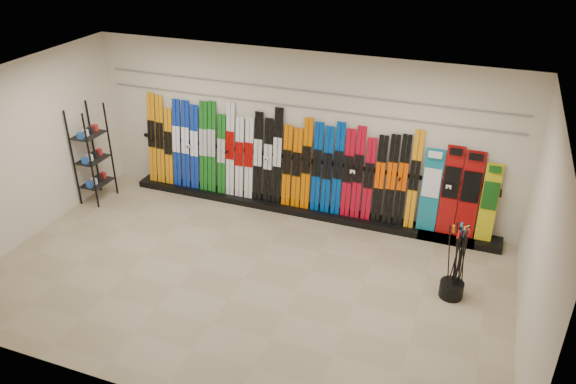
% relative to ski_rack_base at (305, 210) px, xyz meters
% --- Properties ---
extents(floor, '(8.00, 8.00, 0.00)m').
position_rel_ski_rack_base_xyz_m(floor, '(-0.22, -2.28, -0.06)').
color(floor, tan).
rests_on(floor, ground).
extents(back_wall, '(8.00, 0.00, 8.00)m').
position_rel_ski_rack_base_xyz_m(back_wall, '(-0.22, 0.22, 1.44)').
color(back_wall, beige).
rests_on(back_wall, floor).
extents(left_wall, '(0.00, 5.00, 5.00)m').
position_rel_ski_rack_base_xyz_m(left_wall, '(-4.22, -2.28, 1.44)').
color(left_wall, beige).
rests_on(left_wall, floor).
extents(right_wall, '(0.00, 5.00, 5.00)m').
position_rel_ski_rack_base_xyz_m(right_wall, '(3.78, -2.28, 1.44)').
color(right_wall, beige).
rests_on(right_wall, floor).
extents(ceiling, '(8.00, 8.00, 0.00)m').
position_rel_ski_rack_base_xyz_m(ceiling, '(-0.22, -2.28, 2.94)').
color(ceiling, silver).
rests_on(ceiling, back_wall).
extents(ski_rack_base, '(8.00, 0.40, 0.12)m').
position_rel_ski_rack_base_xyz_m(ski_rack_base, '(0.00, 0.00, 0.00)').
color(ski_rack_base, black).
rests_on(ski_rack_base, floor).
extents(skis, '(5.37, 0.26, 1.83)m').
position_rel_ski_rack_base_xyz_m(skis, '(-0.70, 0.06, 0.90)').
color(skis, orange).
rests_on(skis, ski_rack_base).
extents(snowboards, '(1.26, 0.24, 1.56)m').
position_rel_ski_rack_base_xyz_m(snowboards, '(2.68, 0.07, 0.80)').
color(snowboards, '#14728C').
rests_on(snowboards, ski_rack_base).
extents(accessory_rack, '(0.40, 0.60, 1.90)m').
position_rel_ski_rack_base_xyz_m(accessory_rack, '(-3.97, -0.90, 0.89)').
color(accessory_rack, black).
rests_on(accessory_rack, floor).
extents(pole_bin, '(0.35, 0.35, 0.25)m').
position_rel_ski_rack_base_xyz_m(pole_bin, '(2.84, -1.59, 0.07)').
color(pole_bin, black).
rests_on(pole_bin, floor).
extents(ski_poles, '(0.32, 0.31, 1.18)m').
position_rel_ski_rack_base_xyz_m(ski_poles, '(2.87, -1.57, 0.55)').
color(ski_poles, black).
rests_on(ski_poles, pole_bin).
extents(slatwall_rail_0, '(7.60, 0.02, 0.03)m').
position_rel_ski_rack_base_xyz_m(slatwall_rail_0, '(-0.22, 0.20, 1.94)').
color(slatwall_rail_0, gray).
rests_on(slatwall_rail_0, back_wall).
extents(slatwall_rail_1, '(7.60, 0.02, 0.03)m').
position_rel_ski_rack_base_xyz_m(slatwall_rail_1, '(-0.22, 0.20, 2.24)').
color(slatwall_rail_1, gray).
rests_on(slatwall_rail_1, back_wall).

